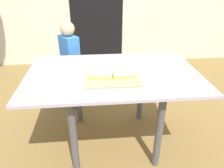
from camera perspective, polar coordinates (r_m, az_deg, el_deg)
ground_plane at (r=2.22m, az=0.22°, el=-14.73°), size 16.00×16.00×0.00m
house_door at (r=3.78m, az=-4.27°, el=20.20°), size 0.90×0.02×2.00m
dining_table at (r=1.84m, az=0.26°, el=0.31°), size 1.46×0.92×0.75m
cutting_board at (r=1.65m, az=0.22°, el=1.08°), size 0.43×0.26×0.01m
pizza_slice_far_right at (r=1.70m, az=3.15°, el=2.54°), size 0.18×0.11×0.02m
pizza_slice_far_left at (r=1.69m, az=-3.01°, el=2.34°), size 0.19×0.13×0.02m
plate_white_right at (r=1.97m, az=13.95°, el=4.74°), size 0.23×0.23×0.01m
plate_white_left at (r=2.00m, az=-8.80°, el=5.66°), size 0.23×0.23×0.01m
child_left at (r=2.49m, az=-11.20°, el=6.02°), size 0.25×0.28×1.05m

